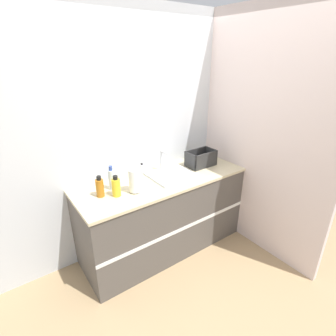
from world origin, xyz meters
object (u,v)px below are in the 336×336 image
Objects in this scene: paper_towel_roll at (135,181)px; sink at (171,174)px; dish_rack at (201,160)px; bottle_amber at (100,187)px; bottle_yellow at (116,187)px; soap_dispenser at (142,169)px; bottle_clear at (111,179)px.

sink is at bearing 11.66° from paper_towel_roll.
bottle_amber reaches higher than dish_rack.
soap_dispenser is (0.45, 0.31, -0.04)m from bottle_yellow.
sink is at bearing -0.76° from bottle_amber.
sink is at bearing -6.80° from bottle_clear.
sink reaches higher than bottle_yellow.
paper_towel_roll is 1.13× the size of bottle_amber.
bottle_amber is 0.62m from soap_dispenser.
paper_towel_roll is at bearing -49.19° from bottle_clear.
bottle_amber is at bearing -158.52° from soap_dispenser.
bottle_clear is 0.16m from bottle_amber.
sink is 0.46m from dish_rack.
bottle_yellow is (-0.18, 0.04, -0.03)m from paper_towel_roll.
bottle_clear reaches higher than bottle_amber.
soap_dispenser is at bearing 21.48° from bottle_amber.
sink reaches higher than bottle_amber.
bottle_yellow is 0.15m from bottle_clear.
soap_dispenser is (0.58, 0.23, -0.04)m from bottle_amber.
sink is 0.81m from bottle_amber.
bottle_clear is at bearing 81.89° from bottle_yellow.
dish_rack is 2.92× the size of soap_dispenser.
dish_rack reaches higher than soap_dispenser.
bottle_yellow is at bearing -31.56° from bottle_amber.
bottle_yellow is at bearing -98.11° from bottle_clear.
sink reaches higher than dish_rack.
dish_rack is (0.95, 0.12, -0.04)m from paper_towel_roll.
bottle_clear is (-0.66, 0.08, 0.09)m from sink.
bottle_amber is at bearing -179.64° from dish_rack.
paper_towel_roll reaches higher than bottle_yellow.
dish_rack is 1.65× the size of bottle_amber.
bottle_clear reaches higher than bottle_yellow.
sink is 2.24× the size of bottle_amber.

